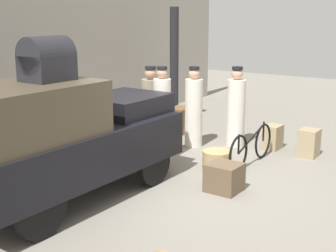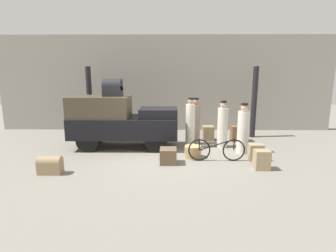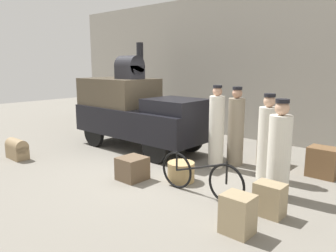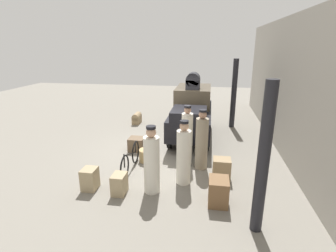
{
  "view_description": "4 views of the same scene",
  "coord_description": "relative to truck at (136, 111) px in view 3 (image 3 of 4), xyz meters",
  "views": [
    {
      "loc": [
        -6.23,
        -4.35,
        2.84
      ],
      "look_at": [
        0.2,
        0.2,
        0.95
      ],
      "focal_mm": 50.0,
      "sensor_mm": 36.0,
      "label": 1
    },
    {
      "loc": [
        0.32,
        -8.64,
        2.71
      ],
      "look_at": [
        0.2,
        0.2,
        0.95
      ],
      "focal_mm": 28.0,
      "sensor_mm": 36.0,
      "label": 2
    },
    {
      "loc": [
        5.02,
        -5.18,
        2.34
      ],
      "look_at": [
        0.2,
        0.2,
        0.95
      ],
      "focal_mm": 35.0,
      "sensor_mm": 36.0,
      "label": 3
    },
    {
      "loc": [
        8.54,
        1.55,
        3.58
      ],
      "look_at": [
        0.2,
        0.2,
        0.95
      ],
      "focal_mm": 28.0,
      "sensor_mm": 36.0,
      "label": 4
    }
  ],
  "objects": [
    {
      "name": "trunk_wicker_pale",
      "position": [
        4.66,
        0.98,
        -0.72
      ],
      "size": [
        0.58,
        0.46,
        0.63
      ],
      "color": "brown",
      "rests_on": "ground"
    },
    {
      "name": "porter_lifting_near_truck",
      "position": [
        2.62,
        0.05,
        -0.17
      ],
      "size": [
        0.34,
        0.34,
        1.87
      ],
      "color": "silver",
      "rests_on": "ground"
    },
    {
      "name": "suitcase_small_leather",
      "position": [
        3.44,
        1.09,
        -0.74
      ],
      "size": [
        0.44,
        0.48,
        0.6
      ],
      "color": "#937A56",
      "rests_on": "ground"
    },
    {
      "name": "conductor_in_dark_uniform",
      "position": [
        3.82,
        0.07,
        -0.23
      ],
      "size": [
        0.38,
        0.38,
        1.75
      ],
      "color": "silver",
      "rests_on": "ground"
    },
    {
      "name": "trunk_barrel_dark",
      "position": [
        -1.42,
        -2.69,
        -0.78
      ],
      "size": [
        0.63,
        0.33,
        0.5
      ],
      "color": "#937A56",
      "rests_on": "ground"
    },
    {
      "name": "wicker_basket",
      "position": [
        2.62,
        -1.2,
        -0.84
      ],
      "size": [
        0.54,
        0.54,
        0.39
      ],
      "color": "tan",
      "rests_on": "ground"
    },
    {
      "name": "ground_plane",
      "position": [
        1.6,
        -0.87,
        -1.03
      ],
      "size": [
        30.0,
        30.0,
        0.0
      ],
      "primitive_type": "plane",
      "color": "gray"
    },
    {
      "name": "truck",
      "position": [
        0.0,
        0.0,
        0.0
      ],
      "size": [
        3.9,
        1.51,
        1.92
      ],
      "color": "black",
      "rests_on": "ground"
    },
    {
      "name": "station_building_facade",
      "position": [
        1.6,
        3.2,
        1.22
      ],
      "size": [
        16.0,
        0.15,
        4.5
      ],
      "color": "gray",
      "rests_on": "ground"
    },
    {
      "name": "canopy_pillar_left",
      "position": [
        -1.61,
        1.72,
        0.48
      ],
      "size": [
        0.23,
        0.23,
        3.02
      ],
      "color": "black",
      "rests_on": "ground"
    },
    {
      "name": "suitcase_tan_flat",
      "position": [
        1.82,
        -1.79,
        -0.8
      ],
      "size": [
        0.51,
        0.53,
        0.47
      ],
      "color": "brown",
      "rests_on": "ground"
    },
    {
      "name": "trunk_large_brown",
      "position": [
        4.61,
        -1.45,
        -0.77
      ],
      "size": [
        0.44,
        0.33,
        0.52
      ],
      "color": "#9E8966",
      "rests_on": "ground"
    },
    {
      "name": "suitcase_black_upright",
      "position": [
        4.53,
        -2.27,
        -0.75
      ],
      "size": [
        0.42,
        0.36,
        0.56
      ],
      "color": "#9E8966",
      "rests_on": "ground"
    },
    {
      "name": "porter_carrying_trunk",
      "position": [
        2.85,
        0.5,
        -0.2
      ],
      "size": [
        0.37,
        0.37,
        1.82
      ],
      "color": "gray",
      "rests_on": "ground"
    },
    {
      "name": "trunk_on_truck_roof",
      "position": [
        -0.21,
        0.0,
        1.17
      ],
      "size": [
        0.66,
        0.53,
        0.63
      ],
      "color": "#232328",
      "rests_on": "truck"
    },
    {
      "name": "bicycle",
      "position": [
        3.35,
        -1.54,
        -0.67
      ],
      "size": [
        1.79,
        0.04,
        0.75
      ],
      "color": "black",
      "rests_on": "ground"
    },
    {
      "name": "porter_standing_middle",
      "position": [
        4.39,
        -0.66,
        -0.24
      ],
      "size": [
        0.4,
        0.4,
        1.75
      ],
      "color": "silver",
      "rests_on": "ground"
    }
  ]
}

